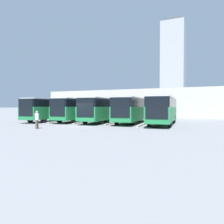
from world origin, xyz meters
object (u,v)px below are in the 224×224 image
object	(u,v)px
bus_1	(133,109)
bus_4	(52,109)
bus_2	(103,109)
bus_3	(79,109)
bus_0	(163,109)
pedestrian	(37,119)

from	to	relation	value
bus_1	bus_4	xyz separation A→B (m)	(12.11, 1.06, 0.00)
bus_2	bus_4	size ratio (longest dim) A/B	1.00
bus_3	bus_4	world-z (taller)	same
bus_0	bus_4	xyz separation A→B (m)	(16.14, 0.26, 0.00)
bus_1	pedestrian	xyz separation A→B (m)	(6.21, 10.59, -0.88)
bus_4	pedestrian	world-z (taller)	bus_4
bus_3	pedestrian	distance (m)	10.69
bus_0	bus_3	world-z (taller)	same
bus_3	bus_2	bearing A→B (deg)	171.62
bus_1	bus_2	bearing A→B (deg)	1.07
bus_1	bus_2	xyz separation A→B (m)	(4.04, 0.38, 0.00)
bus_1	bus_3	bearing A→B (deg)	-3.65
pedestrian	bus_3	bearing A→B (deg)	176.30
bus_0	bus_4	bearing A→B (deg)	-3.39
pedestrian	bus_1	bearing A→B (deg)	135.85
bus_2	pedestrian	bearing A→B (deg)	73.68
bus_1	bus_4	size ratio (longest dim) A/B	1.00
bus_4	bus_2	bearing A→B (deg)	-179.45
bus_0	bus_4	distance (m)	16.14
bus_0	bus_3	distance (m)	12.13
bus_0	bus_1	world-z (taller)	same
bus_4	bus_0	bearing A→B (deg)	176.61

